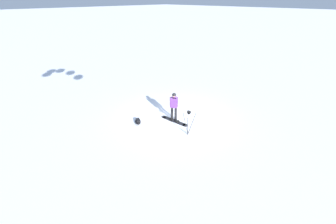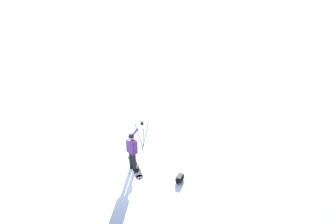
# 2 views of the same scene
# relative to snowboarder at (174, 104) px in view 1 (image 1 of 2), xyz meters

# --- Properties ---
(ground_plane) EXTENTS (300.00, 300.00, 0.00)m
(ground_plane) POSITION_rel_snowboarder_xyz_m (0.27, 0.19, -1.01)
(ground_plane) COLOR white
(snowboarder) EXTENTS (0.57, 0.69, 1.68)m
(snowboarder) POSITION_rel_snowboarder_xyz_m (0.00, 0.00, 0.00)
(snowboarder) COLOR black
(snowboarder) RESTS_ON ground_plane
(snowboard) EXTENTS (0.44, 1.80, 0.10)m
(snowboard) POSITION_rel_snowboarder_xyz_m (-0.10, -0.14, -0.98)
(snowboard) COLOR black
(snowboard) RESTS_ON ground_plane
(gear_bag_large) EXTENTS (0.59, 0.70, 0.23)m
(gear_bag_large) POSITION_rel_snowboarder_xyz_m (-1.69, 1.16, -0.88)
(gear_bag_large) COLOR black
(gear_bag_large) RESTS_ON ground_plane
(camera_tripod) EXTENTS (0.65, 0.59, 1.36)m
(camera_tripod) POSITION_rel_snowboarder_xyz_m (-0.63, -1.58, -0.04)
(camera_tripod) COLOR #262628
(camera_tripod) RESTS_ON ground_plane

